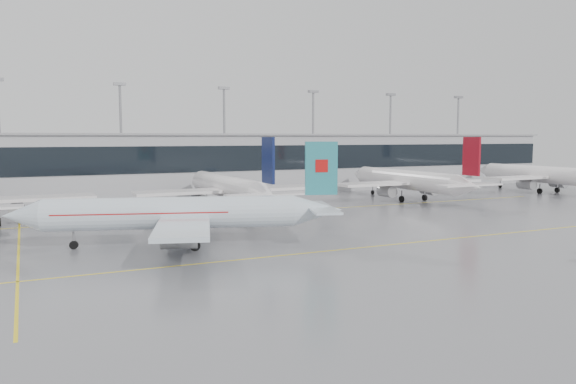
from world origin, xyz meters
name	(u,v)px	position (x,y,z in m)	size (l,w,h in m)	color
ground	(337,250)	(0.00, 0.00, 0.00)	(320.00, 320.00, 0.00)	gray
taxi_line_main	(337,250)	(0.00, 0.00, 0.01)	(120.00, 0.25, 0.01)	yellow
taxi_line_north	(238,214)	(0.00, 30.00, 0.01)	(120.00, 0.25, 0.01)	yellow
taxi_line_cross	(19,249)	(-30.00, 15.00, 0.01)	(0.25, 60.00, 0.01)	yellow
terminal	(183,165)	(0.00, 62.00, 6.00)	(180.00, 15.00, 12.00)	#A0A0A3
terminal_glass	(193,159)	(0.00, 54.45, 7.50)	(180.00, 0.20, 5.00)	black
terminal_roof	(182,134)	(0.00, 62.00, 12.20)	(182.00, 16.00, 0.40)	gray
light_masts	(175,129)	(0.00, 68.00, 13.34)	(156.40, 1.00, 22.60)	gray
air_canada_jet	(184,214)	(-13.87, 8.81, 3.55)	(35.21, 28.58, 11.21)	silver
parked_jet_c	(229,188)	(0.00, 33.69, 3.71)	(29.64, 36.96, 11.72)	white
parked_jet_d	(410,181)	(35.00, 33.69, 3.71)	(29.64, 36.96, 11.72)	white
parked_jet_e	(544,175)	(70.00, 33.69, 3.71)	(29.64, 36.96, 11.72)	white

